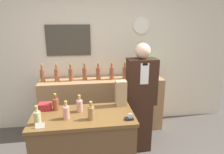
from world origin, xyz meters
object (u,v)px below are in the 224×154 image
shopkeeper (141,99)px  paper_bag (121,93)px  tape_dispenser (130,118)px  potted_plant (149,65)px

shopkeeper → paper_bag: size_ratio=5.15×
shopkeeper → paper_bag: shopkeeper is taller
paper_bag → tape_dispenser: (0.02, -0.38, -0.14)m
tape_dispenser → shopkeeper: bearing=65.3°
potted_plant → paper_bag: bearing=-123.8°
shopkeeper → potted_plant: size_ratio=4.12×
potted_plant → tape_dispenser: size_ratio=4.43×
potted_plant → paper_bag: size_ratio=1.25×
paper_bag → shopkeeper: bearing=45.2°
shopkeeper → tape_dispenser: shopkeeper is taller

